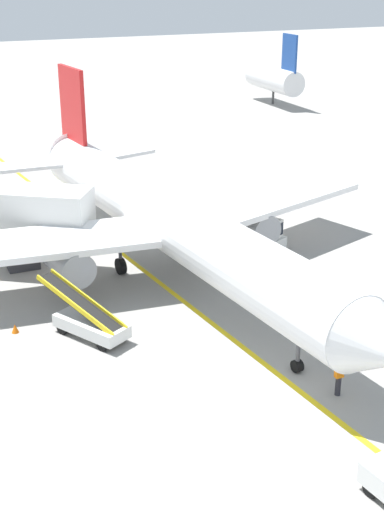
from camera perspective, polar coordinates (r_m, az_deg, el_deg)
name	(u,v)px	position (r m, az deg, el deg)	size (l,w,h in m)	color
ground_plane	(285,384)	(30.87, 7.45, -10.15)	(300.00, 300.00, 0.00)	gray
taxi_line_yellow	(225,334)	(34.48, 2.69, -6.23)	(0.30, 80.00, 0.01)	yellow
airliner	(166,219)	(39.48, -2.11, 3.02)	(28.40, 35.33, 10.10)	white
baggage_tug_near_wing	(267,237)	(44.04, 6.05, 1.55)	(2.25, 2.73, 2.10)	silver
belt_loader_forward_hold	(89,322)	(34.21, -8.24, -5.23)	(3.55, 4.97, 2.59)	silver
ground_crew_marshaller	(339,376)	(30.06, 11.70, -9.39)	(0.36, 0.24, 1.70)	#26262D
safety_cone_nose_right	(15,328)	(35.48, -14.00, -5.66)	(0.36, 0.36, 0.44)	orange
distant_aircraft_far_left	(274,78)	(92.29, 6.63, 13.99)	(3.00, 10.10, 8.80)	silver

